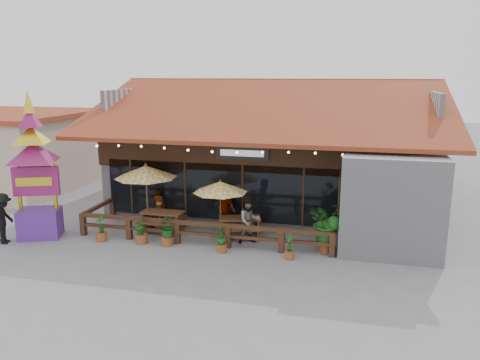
% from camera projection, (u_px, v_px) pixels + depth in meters
% --- Properties ---
extents(ground, '(100.00, 100.00, 0.00)m').
position_uv_depth(ground, '(244.00, 244.00, 17.79)').
color(ground, gray).
rests_on(ground, ground).
extents(restaurant_building, '(15.50, 14.73, 6.09)m').
position_uv_depth(restaurant_building, '(279.00, 157.00, 23.50)').
color(restaurant_building, '#BBBAC0').
rests_on(restaurant_building, ground).
extents(patio_railing, '(10.00, 2.60, 0.92)m').
position_uv_depth(patio_railing, '(185.00, 226.00, 17.91)').
color(patio_railing, '#462C19').
rests_on(patio_railing, ground).
extents(neighbor_building, '(8.40, 8.40, 4.22)m').
position_uv_depth(neighbor_building, '(10.00, 149.00, 26.40)').
color(neighbor_building, '#C3AC93').
rests_on(neighbor_building, ground).
extents(umbrella_left, '(3.21, 3.21, 2.75)m').
position_uv_depth(umbrella_left, '(146.00, 172.00, 19.15)').
color(umbrella_left, brown).
rests_on(umbrella_left, ground).
extents(umbrella_right, '(2.85, 2.85, 2.31)m').
position_uv_depth(umbrella_right, '(220.00, 187.00, 18.19)').
color(umbrella_right, brown).
rests_on(umbrella_right, ground).
extents(picnic_table_left, '(1.73, 1.49, 0.82)m').
position_uv_depth(picnic_table_left, '(163.00, 218.00, 19.18)').
color(picnic_table_left, brown).
rests_on(picnic_table_left, ground).
extents(picnic_table_right, '(1.98, 1.82, 0.79)m').
position_uv_depth(picnic_table_right, '(240.00, 224.00, 18.50)').
color(picnic_table_right, brown).
rests_on(picnic_table_right, ground).
extents(thai_sign_tower, '(2.95, 2.95, 6.18)m').
position_uv_depth(thai_sign_tower, '(33.00, 156.00, 17.84)').
color(thai_sign_tower, '#5C2998').
rests_on(thai_sign_tower, ground).
extents(tropical_plant, '(1.83, 1.79, 1.92)m').
position_uv_depth(tropical_plant, '(327.00, 223.00, 16.78)').
color(tropical_plant, brown).
rests_on(tropical_plant, ground).
extents(diner_a, '(0.57, 0.40, 1.51)m').
position_uv_depth(diner_a, '(159.00, 206.00, 20.13)').
color(diner_a, '#321C10').
rests_on(diner_a, ground).
extents(diner_b, '(1.08, 1.02, 1.77)m').
position_uv_depth(diner_b, '(249.00, 221.00, 17.72)').
color(diner_b, '#321C10').
rests_on(diner_b, ground).
extents(diner_c, '(1.19, 0.98, 1.89)m').
position_uv_depth(diner_c, '(225.00, 209.00, 19.06)').
color(diner_c, '#321C10').
rests_on(diner_c, ground).
extents(pedestrian, '(1.06, 1.42, 1.95)m').
position_uv_depth(pedestrian, '(3.00, 219.00, 17.70)').
color(pedestrian, black).
rests_on(pedestrian, ground).
extents(planter_a, '(0.42, 0.42, 1.02)m').
position_uv_depth(planter_a, '(101.00, 230.00, 18.03)').
color(planter_a, brown).
rests_on(planter_a, ground).
extents(planter_b, '(0.46, 0.50, 1.10)m').
position_uv_depth(planter_b, '(141.00, 231.00, 17.76)').
color(planter_b, brown).
rests_on(planter_b, ground).
extents(planter_c, '(0.77, 0.72, 1.03)m').
position_uv_depth(planter_c, '(166.00, 231.00, 17.52)').
color(planter_c, brown).
rests_on(planter_c, ground).
extents(planter_d, '(0.46, 0.46, 0.95)m').
position_uv_depth(planter_d, '(221.00, 240.00, 16.88)').
color(planter_d, brown).
rests_on(planter_d, ground).
extents(planter_e, '(0.36, 0.36, 0.86)m').
position_uv_depth(planter_e, '(290.00, 249.00, 16.30)').
color(planter_e, brown).
rests_on(planter_e, ground).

